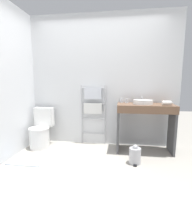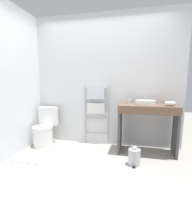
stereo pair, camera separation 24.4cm
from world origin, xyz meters
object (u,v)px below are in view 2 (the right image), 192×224
Objects in this scene: trash_bin at (134,157)px; towel_radiator at (96,104)px; toilet at (45,130)px; sink_basin at (145,102)px; cup_near_wall at (124,101)px; cup_near_edge at (129,101)px; hair_dryer at (170,104)px.

towel_radiator is at bearing 135.34° from trash_bin.
toilet is 2.20× the size of sink_basin.
sink_basin is 1.13× the size of trash_bin.
trash_bin is (1.81, -0.49, -0.18)m from toilet.
cup_near_wall is (0.57, -0.06, 0.10)m from towel_radiator.
hair_dryer is at bearing -17.36° from cup_near_edge.
sink_basin is at bearing -24.84° from cup_near_wall.
toilet is at bearing 164.92° from trash_bin.
cup_near_edge reaches higher than toilet.
cup_near_wall reaches higher than trash_bin.
hair_dryer is (1.35, -0.32, 0.09)m from towel_radiator.
sink_basin is at bearing 74.65° from trash_bin.
hair_dryer is 0.60× the size of trash_bin.
cup_near_wall reaches higher than cup_near_edge.
cup_near_edge is at bearing 6.86° from toilet.
toilet is 8.83× the size of cup_near_wall.
cup_near_edge is (1.67, 0.20, 0.62)m from toilet.
hair_dryer is 1.07m from trash_bin.
toilet is at bearing 179.73° from hair_dryer.
towel_radiator is 6.52× the size of hair_dryer.
sink_basin is at bearing -13.92° from towel_radiator.
cup_near_wall is at bearing 155.16° from sink_basin.
towel_radiator is at bearing 170.99° from cup_near_edge.
cup_near_wall is 0.28× the size of trash_bin.
cup_near_wall is 0.47× the size of hair_dryer.
sink_basin and hair_dryer have the same top height.
cup_near_edge is at bearing 101.01° from trash_bin.
cup_near_wall reaches higher than hair_dryer.
towel_radiator is 14.58× the size of cup_near_edge.
towel_radiator reaches higher than toilet.
trash_bin is at bearing -44.66° from towel_radiator.
cup_near_wall is 0.11m from cup_near_edge.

